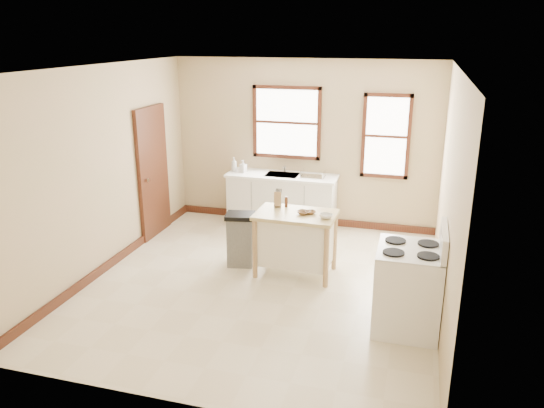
% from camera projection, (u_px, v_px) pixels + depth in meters
% --- Properties ---
extents(floor, '(5.00, 5.00, 0.00)m').
position_uv_depth(floor, '(262.00, 283.00, 7.08)').
color(floor, '#F3E4C0').
rests_on(floor, ground).
extents(ceiling, '(5.00, 5.00, 0.00)m').
position_uv_depth(ceiling, '(260.00, 67.00, 6.21)').
color(ceiling, white).
rests_on(ceiling, ground).
extents(wall_back, '(4.50, 0.04, 2.80)m').
position_uv_depth(wall_back, '(304.00, 144.00, 8.93)').
color(wall_back, tan).
rests_on(wall_back, ground).
extents(wall_left, '(0.04, 5.00, 2.80)m').
position_uv_depth(wall_left, '(103.00, 170.00, 7.22)').
color(wall_left, tan).
rests_on(wall_left, ground).
extents(wall_right, '(0.04, 5.00, 2.80)m').
position_uv_depth(wall_right, '(449.00, 197.00, 6.06)').
color(wall_right, tan).
rests_on(wall_right, ground).
extents(window_main, '(1.17, 0.06, 1.22)m').
position_uv_depth(window_main, '(287.00, 123.00, 8.88)').
color(window_main, '#411911').
rests_on(window_main, wall_back).
extents(window_side, '(0.77, 0.06, 1.37)m').
position_uv_depth(window_side, '(386.00, 136.00, 8.50)').
color(window_side, '#411911').
rests_on(window_side, wall_back).
extents(door_left, '(0.06, 0.90, 2.10)m').
position_uv_depth(door_left, '(153.00, 172.00, 8.51)').
color(door_left, '#411911').
rests_on(door_left, ground).
extents(baseboard_back, '(4.50, 0.04, 0.12)m').
position_uv_depth(baseboard_back, '(302.00, 219.00, 9.32)').
color(baseboard_back, '#411911').
rests_on(baseboard_back, ground).
extents(baseboard_left, '(0.04, 5.00, 0.12)m').
position_uv_depth(baseboard_left, '(114.00, 261.00, 7.63)').
color(baseboard_left, '#411911').
rests_on(baseboard_left, ground).
extents(sink_counter, '(1.86, 0.62, 0.92)m').
position_uv_depth(sink_counter, '(282.00, 201.00, 9.02)').
color(sink_counter, silver).
rests_on(sink_counter, ground).
extents(faucet, '(0.03, 0.03, 0.22)m').
position_uv_depth(faucet, '(285.00, 166.00, 9.01)').
color(faucet, silver).
rests_on(faucet, sink_counter).
extents(soap_bottle_a, '(0.10, 0.11, 0.24)m').
position_uv_depth(soap_bottle_a, '(234.00, 164.00, 9.05)').
color(soap_bottle_a, '#B2B2B2').
rests_on(soap_bottle_a, sink_counter).
extents(soap_bottle_b, '(0.12, 0.12, 0.21)m').
position_uv_depth(soap_bottle_b, '(243.00, 166.00, 9.00)').
color(soap_bottle_b, '#B2B2B2').
rests_on(soap_bottle_b, sink_counter).
extents(dish_rack, '(0.42, 0.34, 0.10)m').
position_uv_depth(dish_rack, '(313.00, 174.00, 8.70)').
color(dish_rack, silver).
rests_on(dish_rack, sink_counter).
extents(kitchen_island, '(1.09, 0.71, 0.88)m').
position_uv_depth(kitchen_island, '(295.00, 243.00, 7.25)').
color(kitchen_island, tan).
rests_on(kitchen_island, ground).
extents(knife_block, '(0.12, 0.12, 0.20)m').
position_uv_depth(knife_block, '(278.00, 200.00, 7.35)').
color(knife_block, tan).
rests_on(knife_block, kitchen_island).
extents(pepper_grinder, '(0.05, 0.05, 0.15)m').
position_uv_depth(pepper_grinder, '(286.00, 202.00, 7.34)').
color(pepper_grinder, '#432212').
rests_on(pepper_grinder, kitchen_island).
extents(bowl_a, '(0.22, 0.22, 0.04)m').
position_uv_depth(bowl_a, '(303.00, 213.00, 7.07)').
color(bowl_a, brown).
rests_on(bowl_a, kitchen_island).
extents(bowl_b, '(0.20, 0.20, 0.04)m').
position_uv_depth(bowl_b, '(311.00, 212.00, 7.09)').
color(bowl_b, brown).
rests_on(bowl_b, kitchen_island).
extents(bowl_c, '(0.20, 0.20, 0.05)m').
position_uv_depth(bowl_c, '(326.00, 216.00, 6.91)').
color(bowl_c, silver).
rests_on(bowl_c, kitchen_island).
extents(trash_bin, '(0.45, 0.40, 0.77)m').
position_uv_depth(trash_bin, '(241.00, 239.00, 7.53)').
color(trash_bin, slate).
rests_on(trash_bin, ground).
extents(gas_stove, '(0.77, 0.78, 1.23)m').
position_uv_depth(gas_stove, '(409.00, 278.00, 5.84)').
color(gas_stove, white).
rests_on(gas_stove, ground).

